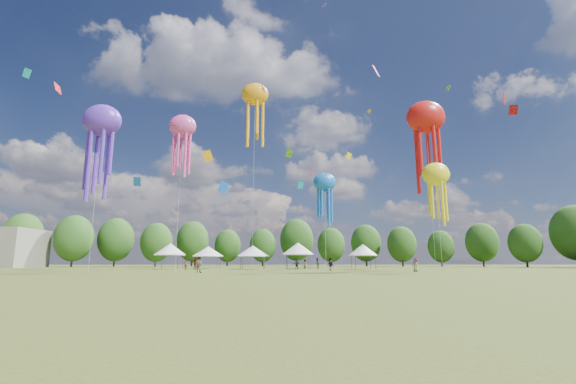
{
  "coord_description": "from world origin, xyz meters",
  "views": [
    {
      "loc": [
        -1.57,
        -11.39,
        1.2
      ],
      "look_at": [
        -0.62,
        15.0,
        6.0
      ],
      "focal_mm": 23.97,
      "sensor_mm": 36.0,
      "label": 1
    }
  ],
  "objects": [
    {
      "name": "ground",
      "position": [
        0.0,
        0.0,
        0.0
      ],
      "size": [
        300.0,
        300.0,
        0.0
      ],
      "primitive_type": "plane",
      "color": "#384416",
      "rests_on": "ground"
    },
    {
      "name": "spectator_near",
      "position": [
        -9.82,
        31.77,
        0.86
      ],
      "size": [
        1.0,
        0.88,
        1.72
      ],
      "primitive_type": "imported",
      "rotation": [
        0.0,
        0.0,
        2.83
      ],
      "color": "gray",
      "rests_on": "ground"
    },
    {
      "name": "spectators_far",
      "position": [
        1.51,
        49.61,
        0.85
      ],
      "size": [
        30.73,
        24.47,
        1.88
      ],
      "color": "gray",
      "rests_on": "ground"
    },
    {
      "name": "festival_tents",
      "position": [
        -5.07,
        54.24,
        3.14
      ],
      "size": [
        36.51,
        12.67,
        4.39
      ],
      "color": "#47474C",
      "rests_on": "ground"
    },
    {
      "name": "show_kites",
      "position": [
        3.19,
        42.53,
        19.24
      ],
      "size": [
        53.16,
        15.69,
        29.6
      ],
      "color": "#E14299",
      "rests_on": "ground"
    },
    {
      "name": "small_kites",
      "position": [
        -1.63,
        41.31,
        29.76
      ],
      "size": [
        77.2,
        59.99,
        47.17
      ],
      "color": "#E14299",
      "rests_on": "ground"
    },
    {
      "name": "treeline",
      "position": [
        -3.87,
        62.51,
        6.54
      ],
      "size": [
        201.57,
        95.24,
        13.43
      ],
      "color": "#38281C",
      "rests_on": "ground"
    }
  ]
}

